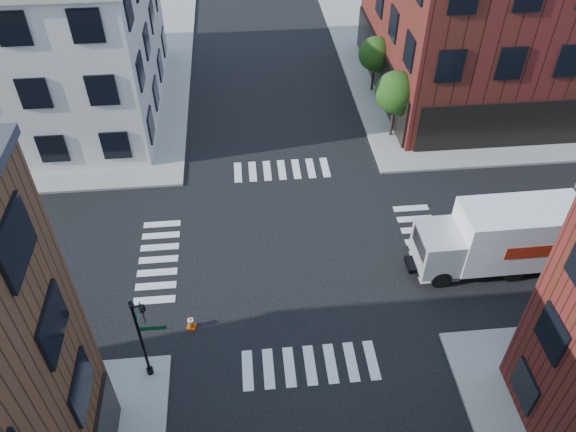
# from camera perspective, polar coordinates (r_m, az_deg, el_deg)

# --- Properties ---
(ground) EXTENTS (120.00, 120.00, 0.00)m
(ground) POSITION_cam_1_polar(r_m,az_deg,el_deg) (29.46, 0.55, -3.51)
(ground) COLOR black
(ground) RESTS_ON ground
(sidewalk_ne) EXTENTS (30.00, 30.00, 0.15)m
(sidewalk_ne) POSITION_cam_1_polar(r_m,az_deg,el_deg) (52.02, 22.44, 15.08)
(sidewalk_ne) COLOR gray
(sidewalk_ne) RESTS_ON ground
(building_ne) EXTENTS (25.00, 16.00, 12.00)m
(building_ne) POSITION_cam_1_polar(r_m,az_deg,el_deg) (45.61, 26.32, 18.67)
(building_ne) COLOR #491C12
(building_ne) RESTS_ON ground
(tree_near) EXTENTS (2.69, 2.69, 4.49)m
(tree_near) POSITION_cam_1_polar(r_m,az_deg,el_deg) (36.70, 11.01, 12.04)
(tree_near) COLOR black
(tree_near) RESTS_ON ground
(tree_far) EXTENTS (2.43, 2.43, 4.07)m
(tree_far) POSITION_cam_1_polar(r_m,az_deg,el_deg) (41.95, 8.95, 15.81)
(tree_far) COLOR black
(tree_far) RESTS_ON ground
(signal_pole) EXTENTS (1.29, 1.24, 4.60)m
(signal_pole) POSITION_cam_1_polar(r_m,az_deg,el_deg) (23.26, -14.65, -11.25)
(signal_pole) COLOR black
(signal_pole) RESTS_ON ground
(box_truck) EXTENTS (8.22, 2.64, 3.69)m
(box_truck) POSITION_cam_1_polar(r_m,az_deg,el_deg) (29.31, 20.91, -2.06)
(box_truck) COLOR silver
(box_truck) RESTS_ON ground
(traffic_cone) EXTENTS (0.48, 0.48, 0.73)m
(traffic_cone) POSITION_cam_1_polar(r_m,az_deg,el_deg) (26.33, -9.85, -10.56)
(traffic_cone) COLOR #CA4809
(traffic_cone) RESTS_ON ground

